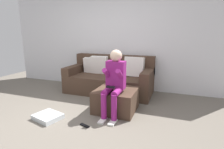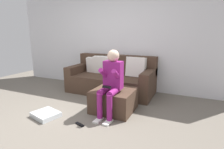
{
  "view_description": "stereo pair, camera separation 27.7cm",
  "coord_description": "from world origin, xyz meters",
  "px_view_note": "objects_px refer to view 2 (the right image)",
  "views": [
    {
      "loc": [
        1.61,
        -2.24,
        1.42
      ],
      "look_at": [
        0.34,
        1.27,
        0.58
      ],
      "focal_mm": 28.7,
      "sensor_mm": 36.0,
      "label": 1
    },
    {
      "loc": [
        1.87,
        -2.13,
        1.42
      ],
      "look_at": [
        0.34,
        1.27,
        0.58
      ],
      "focal_mm": 28.7,
      "sensor_mm": 36.0,
      "label": 2
    }
  ],
  "objects_px": {
    "couch_sectional": "(112,78)",
    "person_seated": "(111,79)",
    "ottoman": "(114,100)",
    "remote_near_ottoman": "(80,124)",
    "storage_bin": "(46,114)"
  },
  "relations": [
    {
      "from": "storage_bin",
      "to": "couch_sectional",
      "type": "bearing_deg",
      "value": 75.19
    },
    {
      "from": "couch_sectional",
      "to": "ottoman",
      "type": "distance_m",
      "value": 1.16
    },
    {
      "from": "storage_bin",
      "to": "remote_near_ottoman",
      "type": "bearing_deg",
      "value": -0.55
    },
    {
      "from": "couch_sectional",
      "to": "ottoman",
      "type": "bearing_deg",
      "value": -63.76
    },
    {
      "from": "couch_sectional",
      "to": "person_seated",
      "type": "distance_m",
      "value": 1.37
    },
    {
      "from": "ottoman",
      "to": "couch_sectional",
      "type": "bearing_deg",
      "value": 116.24
    },
    {
      "from": "storage_bin",
      "to": "person_seated",
      "type": "bearing_deg",
      "value": 29.17
    },
    {
      "from": "ottoman",
      "to": "remote_near_ottoman",
      "type": "xyz_separation_m",
      "value": [
        -0.27,
        -0.75,
        -0.19
      ]
    },
    {
      "from": "couch_sectional",
      "to": "ottoman",
      "type": "height_order",
      "value": "couch_sectional"
    },
    {
      "from": "remote_near_ottoman",
      "to": "ottoman",
      "type": "bearing_deg",
      "value": 88.96
    },
    {
      "from": "storage_bin",
      "to": "remote_near_ottoman",
      "type": "xyz_separation_m",
      "value": [
        0.71,
        -0.01,
        -0.03
      ]
    },
    {
      "from": "couch_sectional",
      "to": "ottoman",
      "type": "xyz_separation_m",
      "value": [
        0.51,
        -1.04,
        -0.14
      ]
    },
    {
      "from": "couch_sectional",
      "to": "person_seated",
      "type": "bearing_deg",
      "value": -66.14
    },
    {
      "from": "ottoman",
      "to": "remote_near_ottoman",
      "type": "relative_size",
      "value": 4.14
    },
    {
      "from": "person_seated",
      "to": "remote_near_ottoman",
      "type": "xyz_separation_m",
      "value": [
        -0.29,
        -0.57,
        -0.65
      ]
    }
  ]
}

